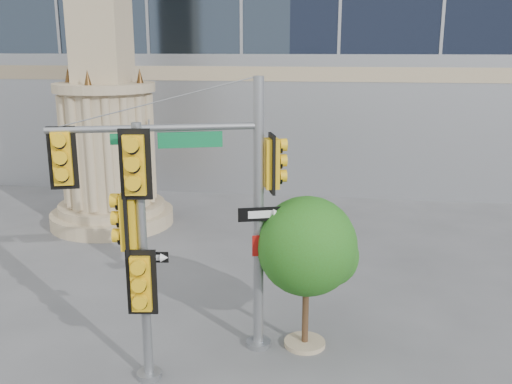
# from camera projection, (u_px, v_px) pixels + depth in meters

# --- Properties ---
(ground) EXTENTS (120.00, 120.00, 0.00)m
(ground) POSITION_uv_depth(u_px,v_px,m) (227.00, 370.00, 11.53)
(ground) COLOR #545456
(ground) RESTS_ON ground
(monument) EXTENTS (4.40, 4.40, 16.60)m
(monument) POSITION_uv_depth(u_px,v_px,m) (103.00, 70.00, 19.59)
(monument) COLOR tan
(monument) RESTS_ON ground
(main_signal_pole) EXTENTS (4.36, 1.70, 5.79)m
(main_signal_pole) POSITION_uv_depth(u_px,v_px,m) (207.00, 189.00, 11.38)
(main_signal_pole) COLOR slate
(main_signal_pole) RESTS_ON ground
(secondary_signal_pole) EXTENTS (0.91, 0.66, 5.05)m
(secondary_signal_pole) POSITION_uv_depth(u_px,v_px,m) (138.00, 237.00, 10.41)
(secondary_signal_pole) COLOR slate
(secondary_signal_pole) RESTS_ON ground
(street_tree) EXTENTS (2.15, 2.10, 3.35)m
(street_tree) POSITION_uv_depth(u_px,v_px,m) (309.00, 250.00, 11.93)
(street_tree) COLOR tan
(street_tree) RESTS_ON ground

